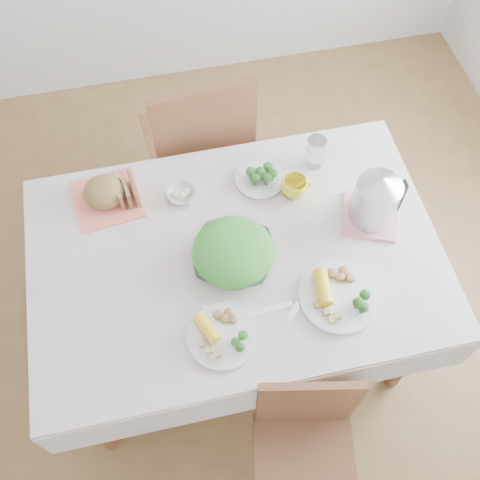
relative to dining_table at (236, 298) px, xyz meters
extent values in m
plane|color=brown|center=(0.00, 0.00, -0.38)|extent=(3.60, 3.60, 0.00)
cube|color=brown|center=(0.00, 0.00, 0.00)|extent=(1.40, 0.90, 0.75)
cube|color=beige|center=(0.00, 0.00, 0.38)|extent=(1.50, 1.00, 0.01)
cube|color=brown|center=(0.10, -0.70, 0.09)|extent=(0.43, 0.43, 0.81)
cube|color=brown|center=(-0.02, 0.79, 0.09)|extent=(0.50, 0.50, 1.01)
imported|color=white|center=(-0.02, -0.03, 0.42)|extent=(0.35, 0.35, 0.07)
cylinder|color=white|center=(-0.11, -0.31, 0.40)|extent=(0.25, 0.25, 0.02)
cylinder|color=white|center=(0.31, -0.25, 0.40)|extent=(0.38, 0.38, 0.02)
cylinder|color=beige|center=(0.16, 0.30, 0.40)|extent=(0.20, 0.20, 0.02)
cube|color=#FF7761|center=(-0.44, 0.34, 0.39)|extent=(0.28, 0.28, 0.00)
ellipsoid|color=brown|center=(-0.44, 0.34, 0.45)|extent=(0.16, 0.15, 0.10)
imported|color=white|center=(-0.15, 0.29, 0.40)|extent=(0.15, 0.15, 0.04)
imported|color=yellow|center=(0.27, 0.22, 0.43)|extent=(0.12, 0.12, 0.08)
cylinder|color=white|center=(0.39, 0.34, 0.45)|extent=(0.09, 0.09, 0.14)
cube|color=pink|center=(0.53, 0.05, 0.40)|extent=(0.26, 0.26, 0.02)
cylinder|color=#B2B5BA|center=(0.53, 0.05, 0.51)|extent=(0.18, 0.18, 0.23)
cube|color=silver|center=(-0.14, -0.27, 0.39)|extent=(0.05, 0.17, 0.00)
cube|color=silver|center=(0.19, -0.22, 0.39)|extent=(0.15, 0.15, 0.00)
cube|color=silver|center=(0.05, -0.24, 0.39)|extent=(0.19, 0.03, 0.00)
camera|label=1|loc=(-0.20, -0.98, 2.18)|focal=42.00mm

